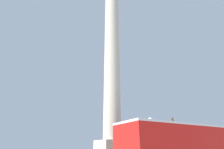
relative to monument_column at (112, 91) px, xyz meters
The scene contains 1 object.
monument_column is the anchor object (origin of this frame).
Camera 1 is at (-7.82, -13.95, 2.90)m, focal length 28.00 mm.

